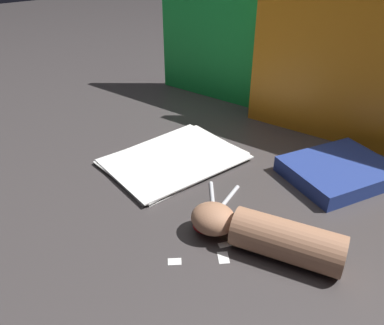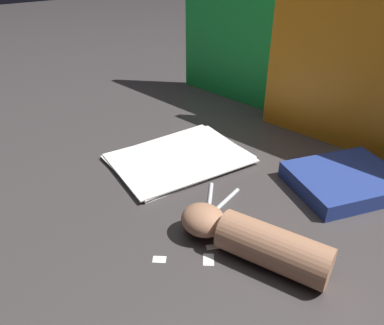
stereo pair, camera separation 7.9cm
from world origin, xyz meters
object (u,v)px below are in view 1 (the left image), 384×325
(paper_stack, at_px, (174,159))
(hand_forearm, at_px, (267,235))
(book_closed, at_px, (339,171))
(scissors, at_px, (214,215))

(paper_stack, height_order, hand_forearm, hand_forearm)
(book_closed, bearing_deg, hand_forearm, -84.38)
(scissors, distance_m, hand_forearm, 0.13)
(paper_stack, bearing_deg, book_closed, 35.92)
(paper_stack, height_order, scissors, paper_stack)
(book_closed, height_order, hand_forearm, hand_forearm)
(paper_stack, distance_m, book_closed, 0.38)
(paper_stack, xyz_separation_m, book_closed, (0.31, 0.22, 0.01))
(scissors, relative_size, hand_forearm, 0.64)
(paper_stack, xyz_separation_m, hand_forearm, (0.34, -0.08, 0.03))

